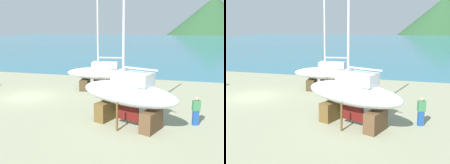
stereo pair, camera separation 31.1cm
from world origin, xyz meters
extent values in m
cube|color=teal|center=(0.00, 60.73, 0.00)|extent=(128.56, 102.91, 0.01)
cone|color=#274C2B|center=(28.52, 142.28, 0.00)|extent=(94.92, 94.92, 39.68)
cube|color=brown|center=(7.54, -3.38, 0.58)|extent=(1.21, 1.70, 1.15)
cube|color=brown|center=(10.40, -4.49, 0.58)|extent=(1.21, 1.70, 1.15)
cylinder|color=brown|center=(8.58, -4.93, 0.81)|extent=(0.12, 0.12, 1.62)
cylinder|color=brown|center=(9.36, -2.94, 0.81)|extent=(0.12, 0.12, 1.62)
ellipsoid|color=white|center=(8.97, -3.94, 1.89)|extent=(6.42, 4.02, 1.34)
cube|color=#551311|center=(8.97, -3.94, 0.75)|extent=(1.40, 0.61, 0.94)
cube|color=silver|center=(9.26, -4.05, 2.82)|extent=(2.48, 1.88, 0.67)
cylinder|color=#B8B6CC|center=(8.68, -3.82, 6.67)|extent=(0.15, 0.15, 8.37)
cylinder|color=silver|center=(9.68, -4.21, 3.39)|extent=(2.04, 0.87, 0.10)
cube|color=#443721|center=(3.71, 3.37, 0.47)|extent=(0.85, 1.44, 0.94)
cube|color=#4D3024|center=(6.72, 3.70, 0.47)|extent=(0.85, 1.44, 0.94)
cylinder|color=brown|center=(5.32, 2.60, 0.65)|extent=(0.12, 0.12, 1.31)
cylinder|color=#423626|center=(5.11, 4.47, 0.65)|extent=(0.12, 0.12, 1.31)
ellipsoid|color=silver|center=(5.21, 3.54, 1.52)|extent=(6.23, 2.37, 1.06)
cube|color=#421B1D|center=(5.21, 3.54, 0.62)|extent=(1.46, 0.24, 0.74)
cube|color=silver|center=(5.52, 3.57, 2.26)|extent=(2.29, 1.26, 0.53)
cylinder|color=silver|center=(4.91, 3.50, 6.16)|extent=(0.15, 0.15, 8.32)
cylinder|color=silver|center=(5.97, 3.62, 2.90)|extent=(2.12, 0.34, 0.10)
cube|color=#1E478F|center=(12.80, -2.97, 0.44)|extent=(0.39, 0.31, 0.88)
cube|color=#39794B|center=(12.80, -2.97, 1.18)|extent=(0.50, 0.38, 0.60)
sphere|color=tan|center=(12.80, -2.97, 1.59)|extent=(0.22, 0.22, 0.22)
cube|color=brown|center=(10.50, 3.19, 0.08)|extent=(1.11, 1.51, 0.16)
cube|color=olive|center=(7.97, -0.58, 0.08)|extent=(1.66, 1.15, 0.16)
camera|label=1|loc=(11.76, -18.42, 5.83)|focal=43.06mm
camera|label=2|loc=(12.06, -18.34, 5.83)|focal=43.06mm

